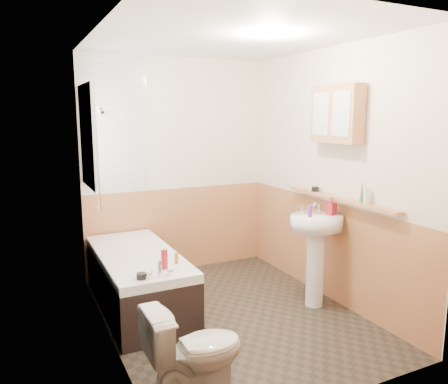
{
  "coord_description": "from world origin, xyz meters",
  "views": [
    {
      "loc": [
        -1.73,
        -3.42,
        1.84
      ],
      "look_at": [
        0.0,
        0.15,
        1.15
      ],
      "focal_mm": 35.0,
      "sensor_mm": 36.0,
      "label": 1
    }
  ],
  "objects_px": {
    "toilet": "(195,352)",
    "medicine_cabinet": "(337,114)",
    "sink": "(316,241)",
    "pine_shelf": "(339,199)",
    "bathtub": "(138,279)"
  },
  "relations": [
    {
      "from": "toilet",
      "to": "medicine_cabinet",
      "type": "height_order",
      "value": "medicine_cabinet"
    },
    {
      "from": "sink",
      "to": "pine_shelf",
      "type": "distance_m",
      "value": 0.46
    },
    {
      "from": "medicine_cabinet",
      "to": "bathtub",
      "type": "bearing_deg",
      "value": 157.62
    },
    {
      "from": "bathtub",
      "to": "sink",
      "type": "xyz_separation_m",
      "value": [
        1.57,
        -0.7,
        0.36
      ]
    },
    {
      "from": "toilet",
      "to": "pine_shelf",
      "type": "bearing_deg",
      "value": -67.96
    },
    {
      "from": "sink",
      "to": "bathtub",
      "type": "bearing_deg",
      "value": 143.3
    },
    {
      "from": "bathtub",
      "to": "sink",
      "type": "relative_size",
      "value": 1.56
    },
    {
      "from": "bathtub",
      "to": "medicine_cabinet",
      "type": "relative_size",
      "value": 2.71
    },
    {
      "from": "medicine_cabinet",
      "to": "toilet",
      "type": "bearing_deg",
      "value": -155.51
    },
    {
      "from": "toilet",
      "to": "medicine_cabinet",
      "type": "bearing_deg",
      "value": -66.05
    },
    {
      "from": "toilet",
      "to": "sink",
      "type": "xyz_separation_m",
      "value": [
        1.6,
        0.82,
        0.33
      ]
    },
    {
      "from": "bathtub",
      "to": "toilet",
      "type": "height_order",
      "value": "bathtub"
    },
    {
      "from": "bathtub",
      "to": "medicine_cabinet",
      "type": "bearing_deg",
      "value": -22.38
    },
    {
      "from": "toilet",
      "to": "sink",
      "type": "distance_m",
      "value": 1.83
    },
    {
      "from": "bathtub",
      "to": "medicine_cabinet",
      "type": "distance_m",
      "value": 2.45
    }
  ]
}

